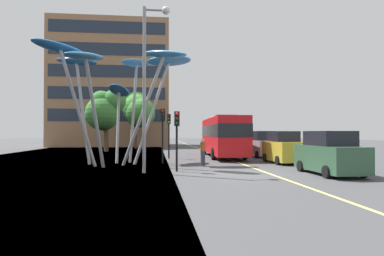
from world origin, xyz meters
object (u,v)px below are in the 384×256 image
(leaf_sculpture, at_px, (120,73))
(car_parked_near, at_px, (329,154))
(car_parked_far, at_px, (263,145))
(traffic_light_island_mid, at_px, (169,126))
(red_bus, at_px, (223,134))
(pedestrian, at_px, (203,152))
(street_lamp, at_px, (150,69))
(traffic_light_kerb_far, at_px, (163,124))
(traffic_light_kerb_near, at_px, (177,128))
(car_parked_mid, at_px, (283,148))

(leaf_sculpture, xyz_separation_m, car_parked_near, (11.16, -6.21, -5.01))
(car_parked_near, height_order, car_parked_far, car_parked_far)
(traffic_light_island_mid, xyz_separation_m, car_parked_far, (8.21, 0.92, -1.59))
(red_bus, relative_size, pedestrian, 6.58)
(red_bus, xyz_separation_m, street_lamp, (-6.20, -11.12, 3.53))
(traffic_light_kerb_far, relative_size, traffic_light_island_mid, 1.03)
(traffic_light_kerb_near, distance_m, car_parked_far, 13.06)
(traffic_light_kerb_far, bearing_deg, traffic_light_kerb_near, -82.39)
(car_parked_far, relative_size, pedestrian, 2.34)
(car_parked_mid, bearing_deg, street_lamp, -152.75)
(traffic_light_kerb_far, bearing_deg, red_bus, 46.32)
(street_lamp, height_order, pedestrian, street_lamp)
(traffic_light_island_mid, height_order, street_lamp, street_lamp)
(traffic_light_island_mid, bearing_deg, pedestrian, -72.77)
(leaf_sculpture, bearing_deg, car_parked_far, 27.20)
(car_parked_mid, bearing_deg, car_parked_far, 85.45)
(traffic_light_kerb_far, relative_size, street_lamp, 0.43)
(traffic_light_kerb_far, bearing_deg, car_parked_far, 30.07)
(street_lamp, bearing_deg, leaf_sculpture, 113.99)
(leaf_sculpture, relative_size, traffic_light_kerb_near, 3.19)
(traffic_light_kerb_near, bearing_deg, car_parked_mid, 29.02)
(red_bus, relative_size, car_parked_near, 2.53)
(traffic_light_kerb_near, xyz_separation_m, traffic_light_kerb_far, (-0.67, 5.02, 0.35))
(red_bus, xyz_separation_m, traffic_light_kerb_far, (-5.39, -5.64, 0.75))
(traffic_light_kerb_near, distance_m, car_parked_near, 8.03)
(red_bus, bearing_deg, traffic_light_kerb_near, -113.86)
(pedestrian, bearing_deg, traffic_light_kerb_near, -121.76)
(traffic_light_kerb_near, distance_m, street_lamp, 3.49)
(red_bus, xyz_separation_m, car_parked_mid, (2.96, -6.41, -0.94))
(car_parked_far, bearing_deg, car_parked_near, -92.36)
(traffic_light_island_mid, bearing_deg, street_lamp, -98.32)
(traffic_light_kerb_near, distance_m, traffic_light_kerb_far, 5.08)
(car_parked_mid, xyz_separation_m, pedestrian, (-5.82, -1.26, -0.17))
(leaf_sculpture, bearing_deg, car_parked_near, -29.08)
(car_parked_near, distance_m, car_parked_mid, 6.33)
(traffic_light_kerb_far, distance_m, car_parked_far, 10.32)
(car_parked_mid, distance_m, pedestrian, 5.95)
(car_parked_far, distance_m, street_lamp, 14.98)
(traffic_light_kerb_near, relative_size, car_parked_near, 0.73)
(red_bus, distance_m, street_lamp, 13.21)
(traffic_light_kerb_near, relative_size, pedestrian, 1.89)
(traffic_light_kerb_near, height_order, car_parked_mid, traffic_light_kerb_near)
(red_bus, bearing_deg, car_parked_near, -77.08)
(traffic_light_island_mid, relative_size, car_parked_far, 0.90)
(traffic_light_kerb_near, height_order, car_parked_near, traffic_light_kerb_near)
(traffic_light_island_mid, bearing_deg, traffic_light_kerb_near, -89.60)
(car_parked_near, bearing_deg, red_bus, 102.92)
(car_parked_near, xyz_separation_m, car_parked_far, (0.50, 12.20, 0.02))
(traffic_light_island_mid, height_order, pedestrian, traffic_light_island_mid)
(leaf_sculpture, bearing_deg, red_bus, 38.42)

